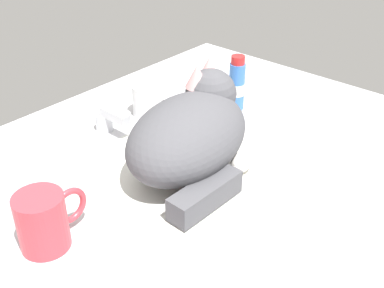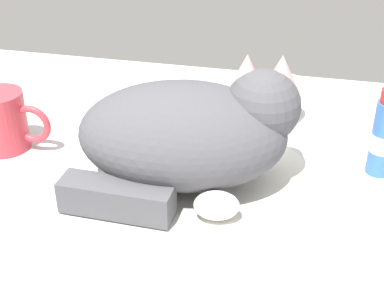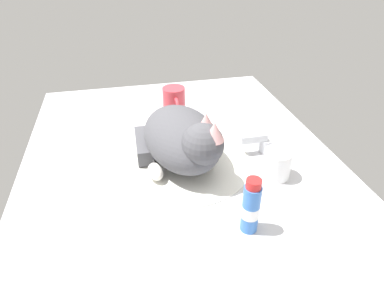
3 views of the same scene
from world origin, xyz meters
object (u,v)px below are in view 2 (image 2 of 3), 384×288
(faucet, at_px, (215,98))
(rinse_cup, at_px, (280,101))
(soap_bar, at_px, (164,94))
(cat, at_px, (193,132))
(coffee_mug, at_px, (4,121))

(faucet, bearing_deg, rinse_cup, -4.69)
(soap_bar, bearing_deg, rinse_cup, -2.58)
(cat, xyz_separation_m, soap_bar, (-0.10, 0.22, -0.06))
(soap_bar, bearing_deg, coffee_mug, -134.78)
(coffee_mug, height_order, soap_bar, coffee_mug)
(cat, bearing_deg, coffee_mug, 174.45)
(cat, relative_size, coffee_mug, 2.63)
(faucet, distance_m, cat, 0.23)
(cat, xyz_separation_m, coffee_mug, (-0.29, 0.03, -0.03))
(coffee_mug, bearing_deg, rinse_cup, 25.23)
(cat, bearing_deg, rinse_cup, 65.64)
(faucet, distance_m, coffee_mug, 0.34)
(cat, bearing_deg, faucet, 93.55)
(rinse_cup, bearing_deg, faucet, 175.31)
(coffee_mug, relative_size, rinse_cup, 1.63)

